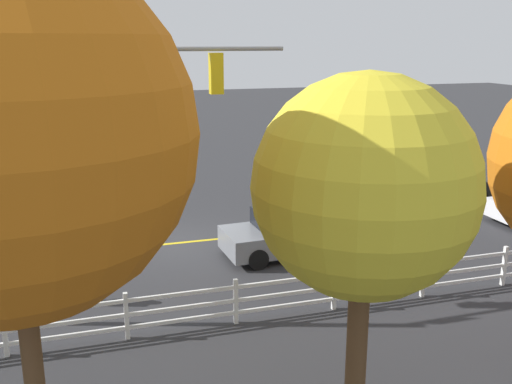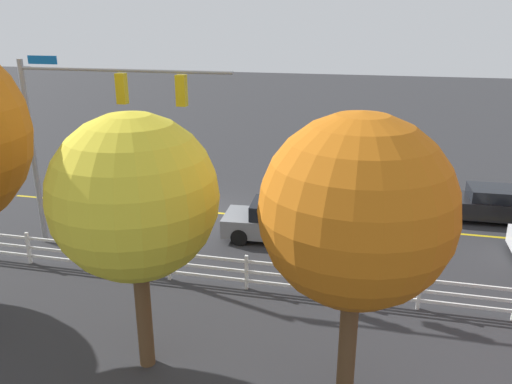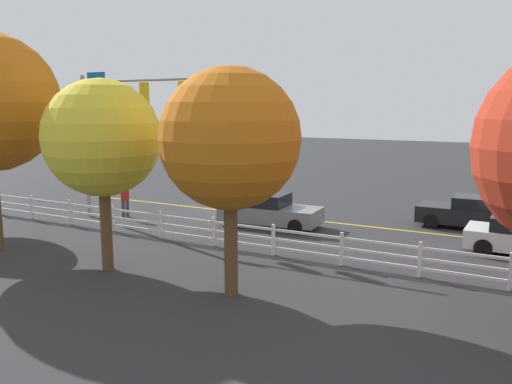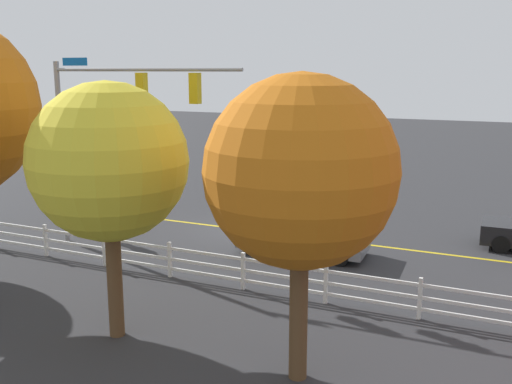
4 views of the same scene
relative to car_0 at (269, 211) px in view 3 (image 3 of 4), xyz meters
The scene contains 9 objects.
ground_plane 4.01m from the car_0, 31.45° to the right, with size 120.00×120.00×0.00m, color #2D2D30.
lane_center_stripe 2.26m from the car_0, 107.17° to the right, with size 28.00×0.16×0.01m, color gold.
signal_assembly 8.00m from the car_0, 19.70° to the left, with size 7.68×0.38×6.93m.
car_0 is the anchor object (origin of this frame).
car_2 9.01m from the car_0, 153.97° to the right, with size 4.60×1.99×1.43m.
pedestrian 7.26m from the car_0, 12.80° to the left, with size 0.47×0.46×1.69m.
white_rail_fence 4.08m from the car_0, 84.88° to the left, with size 26.10×0.10×1.15m.
tree_2 9.56m from the car_0, 109.87° to the left, with size 3.96×3.96×6.48m.
tree_3 9.18m from the car_0, 77.34° to the left, with size 3.78×3.78×6.27m.
Camera 3 is at (-13.88, 22.70, 5.41)m, focal length 36.78 mm.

